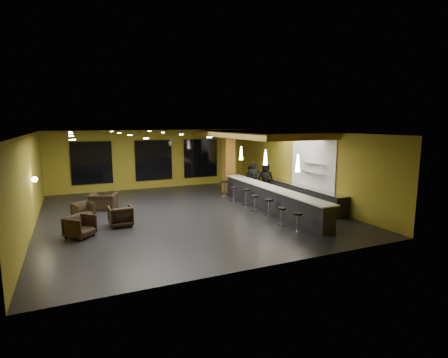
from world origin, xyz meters
name	(u,v)px	position (x,y,z in m)	size (l,w,h in m)	color
floor	(187,214)	(0.00, 0.00, -0.05)	(12.00, 13.00, 0.10)	black
ceiling	(186,132)	(0.00, 0.00, 3.55)	(12.00, 13.00, 0.10)	black
wall_back	(153,159)	(0.00, 6.55, 1.75)	(12.00, 0.10, 3.50)	olive
wall_front	(262,206)	(0.00, -6.55, 1.75)	(12.00, 0.10, 3.50)	olive
wall_left	(28,183)	(-6.05, 0.00, 1.75)	(0.10, 13.00, 3.50)	olive
wall_right	(301,166)	(6.05, 0.00, 1.75)	(0.10, 13.00, 3.50)	olive
wood_soffit	(257,134)	(4.00, 1.00, 3.36)	(3.60, 8.00, 0.28)	olive
window_left	(92,163)	(-3.50, 6.44, 1.70)	(2.20, 0.06, 2.40)	black
window_center	(154,160)	(0.00, 6.44, 1.70)	(2.20, 0.06, 2.40)	black
window_right	(201,158)	(3.00, 6.44, 1.70)	(2.20, 0.06, 2.40)	black
tile_backsplash	(313,164)	(5.96, -1.00, 2.00)	(0.06, 3.20, 2.40)	white
bar_counter	(270,199)	(3.65, -1.00, 0.50)	(0.60, 8.00, 1.00)	black
bar_top	(271,187)	(3.65, -1.00, 1.02)	(0.78, 8.10, 0.05)	white
prep_counter	(300,195)	(5.65, -0.50, 0.43)	(0.70, 6.00, 0.86)	black
prep_top	(300,186)	(5.65, -0.50, 0.89)	(0.72, 6.00, 0.03)	silver
wall_shelf_lower	(313,173)	(5.82, -1.20, 1.60)	(0.30, 1.50, 0.03)	silver
wall_shelf_upper	(313,163)	(5.82, -1.20, 2.05)	(0.30, 1.50, 0.03)	silver
column	(228,161)	(3.65, 3.60, 1.75)	(0.60, 0.60, 3.50)	brown
wall_sconce	(35,179)	(-5.88, 0.50, 1.80)	(0.22, 0.22, 0.22)	#FFE5B2
pendant_0	(298,163)	(3.65, -3.00, 2.35)	(0.20, 0.20, 0.70)	white
pendant_1	(265,157)	(3.65, -0.50, 2.35)	(0.20, 0.20, 0.70)	white
pendant_2	(241,153)	(3.65, 2.00, 2.35)	(0.20, 0.20, 0.70)	white
staff_a	(254,180)	(4.29, 1.71, 0.94)	(0.69, 0.45, 1.89)	black
staff_b	(251,180)	(4.57, 2.59, 0.80)	(0.77, 0.60, 1.59)	black
staff_c	(265,179)	(5.06, 1.84, 0.90)	(0.88, 0.57, 1.81)	black
armchair_a	(80,227)	(-4.43, -1.73, 0.38)	(0.81, 0.84, 0.76)	black
armchair_b	(121,216)	(-2.96, -0.90, 0.39)	(0.84, 0.87, 0.79)	black
armchair_c	(83,210)	(-4.25, 0.83, 0.34)	(0.72, 0.74, 0.68)	black
armchair_d	(104,202)	(-3.32, 2.09, 0.37)	(1.14, 0.99, 0.74)	black
bar_stool_0	(297,220)	(2.80, -4.28, 0.46)	(0.37, 0.37, 0.72)	silver
bar_stool_1	(281,214)	(2.72, -3.35, 0.46)	(0.36, 0.36, 0.71)	silver
bar_stool_2	(269,205)	(2.94, -2.03, 0.48)	(0.38, 0.38, 0.76)	silver
bar_stool_3	(255,201)	(2.84, -1.00, 0.47)	(0.37, 0.37, 0.74)	silver
bar_stool_4	(246,195)	(2.99, 0.12, 0.52)	(0.41, 0.41, 0.81)	silver
bar_stool_5	(234,192)	(2.82, 1.14, 0.47)	(0.37, 0.37, 0.74)	silver
bar_stool_6	(224,186)	(2.88, 2.48, 0.54)	(0.43, 0.43, 0.85)	silver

